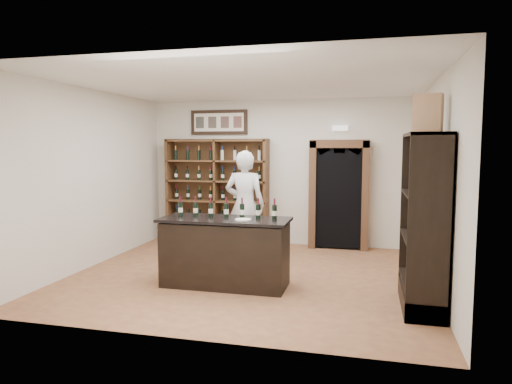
# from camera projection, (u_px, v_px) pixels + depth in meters

# --- Properties ---
(floor) EXTENTS (5.50, 5.50, 0.00)m
(floor) POSITION_uv_depth(u_px,v_px,m) (249.00, 275.00, 7.24)
(floor) COLOR #99663D
(floor) RESTS_ON ground
(ceiling) EXTENTS (5.50, 5.50, 0.00)m
(ceiling) POSITION_uv_depth(u_px,v_px,m) (249.00, 83.00, 6.94)
(ceiling) COLOR white
(ceiling) RESTS_ON wall_back
(wall_back) EXTENTS (5.50, 0.04, 3.00)m
(wall_back) POSITION_uv_depth(u_px,v_px,m) (279.00, 172.00, 9.51)
(wall_back) COLOR beige
(wall_back) RESTS_ON ground
(wall_left) EXTENTS (0.04, 5.00, 3.00)m
(wall_left) POSITION_uv_depth(u_px,v_px,m) (92.00, 178.00, 7.74)
(wall_left) COLOR beige
(wall_left) RESTS_ON ground
(wall_right) EXTENTS (0.04, 5.00, 3.00)m
(wall_right) POSITION_uv_depth(u_px,v_px,m) (437.00, 185.00, 6.44)
(wall_right) COLOR beige
(wall_right) RESTS_ON ground
(wine_shelf) EXTENTS (2.20, 0.38, 2.20)m
(wine_shelf) POSITION_uv_depth(u_px,v_px,m) (218.00, 191.00, 9.69)
(wine_shelf) COLOR #52341C
(wine_shelf) RESTS_ON ground
(framed_picture) EXTENTS (1.25, 0.04, 0.52)m
(framed_picture) POSITION_uv_depth(u_px,v_px,m) (219.00, 122.00, 9.68)
(framed_picture) COLOR black
(framed_picture) RESTS_ON wall_back
(arched_doorway) EXTENTS (1.17, 0.35, 2.17)m
(arched_doorway) POSITION_uv_depth(u_px,v_px,m) (339.00, 192.00, 9.08)
(arched_doorway) COLOR black
(arched_doorway) RESTS_ON ground
(emergency_light) EXTENTS (0.30, 0.10, 0.10)m
(emergency_light) POSITION_uv_depth(u_px,v_px,m) (340.00, 128.00, 9.04)
(emergency_light) COLOR white
(emergency_light) RESTS_ON wall_back
(tasting_counter) EXTENTS (1.88, 0.78, 1.00)m
(tasting_counter) POSITION_uv_depth(u_px,v_px,m) (225.00, 252.00, 6.66)
(tasting_counter) COLOR black
(tasting_counter) RESTS_ON ground
(counter_bottle_0) EXTENTS (0.07, 0.07, 0.30)m
(counter_bottle_0) POSITION_uv_depth(u_px,v_px,m) (180.00, 209.00, 6.83)
(counter_bottle_0) COLOR black
(counter_bottle_0) RESTS_ON tasting_counter
(counter_bottle_1) EXTENTS (0.07, 0.07, 0.30)m
(counter_bottle_1) POSITION_uv_depth(u_px,v_px,m) (195.00, 209.00, 6.78)
(counter_bottle_1) COLOR black
(counter_bottle_1) RESTS_ON tasting_counter
(counter_bottle_2) EXTENTS (0.07, 0.07, 0.30)m
(counter_bottle_2) POSITION_uv_depth(u_px,v_px,m) (211.00, 210.00, 6.72)
(counter_bottle_2) COLOR black
(counter_bottle_2) RESTS_ON tasting_counter
(counter_bottle_3) EXTENTS (0.07, 0.07, 0.30)m
(counter_bottle_3) POSITION_uv_depth(u_px,v_px,m) (226.00, 210.00, 6.66)
(counter_bottle_3) COLOR black
(counter_bottle_3) RESTS_ON tasting_counter
(counter_bottle_4) EXTENTS (0.07, 0.07, 0.30)m
(counter_bottle_4) POSITION_uv_depth(u_px,v_px,m) (242.00, 211.00, 6.61)
(counter_bottle_4) COLOR black
(counter_bottle_4) RESTS_ON tasting_counter
(counter_bottle_5) EXTENTS (0.07, 0.07, 0.30)m
(counter_bottle_5) POSITION_uv_depth(u_px,v_px,m) (258.00, 211.00, 6.55)
(counter_bottle_5) COLOR black
(counter_bottle_5) RESTS_ON tasting_counter
(counter_bottle_6) EXTENTS (0.07, 0.07, 0.30)m
(counter_bottle_6) POSITION_uv_depth(u_px,v_px,m) (275.00, 212.00, 6.49)
(counter_bottle_6) COLOR black
(counter_bottle_6) RESTS_ON tasting_counter
(side_cabinet) EXTENTS (0.48, 1.20, 2.20)m
(side_cabinet) POSITION_uv_depth(u_px,v_px,m) (426.00, 249.00, 5.70)
(side_cabinet) COLOR black
(side_cabinet) RESTS_ON ground
(shopkeeper) EXTENTS (0.72, 0.48, 1.97)m
(shopkeeper) POSITION_uv_depth(u_px,v_px,m) (245.00, 206.00, 8.15)
(shopkeeper) COLOR silver
(shopkeeper) RESTS_ON ground
(plate) EXTENTS (0.23, 0.23, 0.02)m
(plate) POSITION_uv_depth(u_px,v_px,m) (243.00, 220.00, 6.42)
(plate) COLOR silver
(plate) RESTS_ON tasting_counter
(wine_crate) EXTENTS (0.37, 0.26, 0.48)m
(wine_crate) POSITION_uv_depth(u_px,v_px,m) (428.00, 114.00, 5.63)
(wine_crate) COLOR #A57C57
(wine_crate) RESTS_ON side_cabinet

